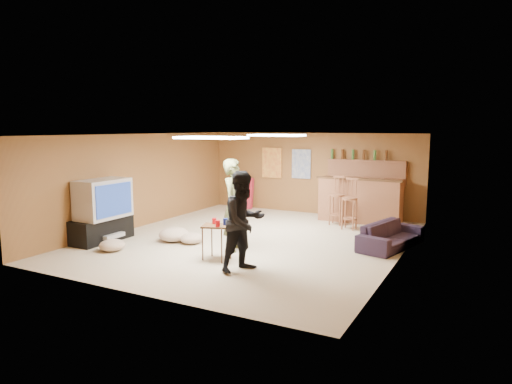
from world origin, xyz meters
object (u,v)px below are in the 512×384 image
at_px(person_olive, 234,205).
at_px(person_black, 244,221).
at_px(sofa, 391,235).
at_px(tray_table, 217,242).
at_px(tv_body, 103,199).
at_px(bar_counter, 360,200).

xyz_separation_m(person_olive, person_black, (0.79, -1.03, -0.05)).
bearing_deg(sofa, person_black, 159.12).
bearing_deg(tray_table, tv_body, 179.48).
bearing_deg(tv_body, person_olive, 14.27).
bearing_deg(person_olive, tv_body, 97.90).
height_order(bar_counter, person_black, person_black).
relative_size(person_olive, person_black, 1.07).
bearing_deg(sofa, tv_body, 127.38).
height_order(tv_body, bar_counter, tv_body).
bearing_deg(tray_table, bar_counter, 72.76).
bearing_deg(person_black, bar_counter, 14.66).
xyz_separation_m(bar_counter, sofa, (1.20, -2.18, -0.30)).
height_order(sofa, tray_table, tray_table).
relative_size(bar_counter, person_black, 1.21).
height_order(tv_body, person_olive, person_olive).
bearing_deg(bar_counter, tv_body, -133.00).
bearing_deg(person_olive, person_black, -148.93).
bearing_deg(bar_counter, person_black, -97.70).
xyz_separation_m(person_black, sofa, (1.85, 2.61, -0.58)).
height_order(person_black, sofa, person_black).
relative_size(tv_body, person_olive, 0.62).
xyz_separation_m(person_olive, tray_table, (0.05, -0.71, -0.57)).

